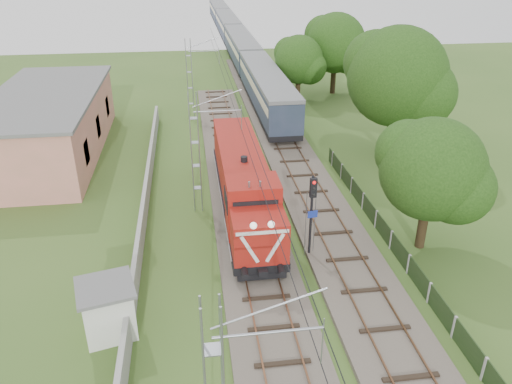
{
  "coord_description": "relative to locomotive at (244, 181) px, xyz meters",
  "views": [
    {
      "loc": [
        -3.22,
        -18.04,
        15.97
      ],
      "look_at": [
        0.6,
        9.63,
        2.2
      ],
      "focal_mm": 35.0,
      "sensor_mm": 36.0,
      "label": 1
    }
  ],
  "objects": [
    {
      "name": "track_side",
      "position": [
        5.0,
        8.76,
        -2.04
      ],
      "size": [
        4.2,
        80.0,
        0.45
      ],
      "color": "#6B6054",
      "rests_on": "ground"
    },
    {
      "name": "tree_c",
      "position": [
        9.35,
        26.1,
        2.34
      ],
      "size": [
        5.65,
        5.38,
        7.32
      ],
      "color": "#3A2D17",
      "rests_on": "ground"
    },
    {
      "name": "locomotive",
      "position": [
        0.0,
        0.0,
        0.0
      ],
      "size": [
        2.97,
        16.96,
        4.31
      ],
      "color": "black",
      "rests_on": "ground"
    },
    {
      "name": "fence",
      "position": [
        8.0,
        -8.24,
        -1.62
      ],
      "size": [
        0.12,
        32.0,
        1.2
      ],
      "color": "black",
      "rests_on": "ground"
    },
    {
      "name": "tree_b",
      "position": [
        13.26,
        8.01,
        4.46
      ],
      "size": [
        8.26,
        7.87,
        10.71
      ],
      "color": "#3A2D17",
      "rests_on": "ground"
    },
    {
      "name": "ground",
      "position": [
        0.0,
        -11.24,
        -2.22
      ],
      "size": [
        140.0,
        140.0,
        0.0
      ],
      "primitive_type": "plane",
      "color": "#395821",
      "rests_on": "ground"
    },
    {
      "name": "track_main",
      "position": [
        0.0,
        -4.24,
        -2.04
      ],
      "size": [
        4.2,
        70.0,
        0.45
      ],
      "color": "#6B6054",
      "rests_on": "ground"
    },
    {
      "name": "boundary_wall",
      "position": [
        -6.5,
        0.76,
        -1.47
      ],
      "size": [
        0.25,
        40.0,
        1.5
      ],
      "primitive_type": "cube",
      "color": "#9E9E99",
      "rests_on": "ground"
    },
    {
      "name": "tree_a",
      "position": [
        9.89,
        -5.73,
        2.68
      ],
      "size": [
        6.07,
        5.78,
        7.87
      ],
      "color": "#3A2D17",
      "rests_on": "ground"
    },
    {
      "name": "signal_post",
      "position": [
        3.06,
        -6.03,
        1.27
      ],
      "size": [
        0.56,
        0.44,
        5.08
      ],
      "color": "black",
      "rests_on": "ground"
    },
    {
      "name": "catenary",
      "position": [
        -2.95,
        0.76,
        1.82
      ],
      "size": [
        3.31,
        70.0,
        8.0
      ],
      "color": "gray",
      "rests_on": "ground"
    },
    {
      "name": "relay_hut",
      "position": [
        -7.4,
        -10.71,
        -0.93
      ],
      "size": [
        2.99,
        2.99,
        2.56
      ],
      "color": "silver",
      "rests_on": "ground"
    },
    {
      "name": "tree_d",
      "position": [
        14.18,
        28.48,
        3.61
      ],
      "size": [
        7.22,
        6.88,
        9.36
      ],
      "color": "#3A2D17",
      "rests_on": "ground"
    },
    {
      "name": "station_building",
      "position": [
        -15.0,
        12.76,
        0.41
      ],
      "size": [
        8.4,
        20.4,
        5.22
      ],
      "color": "#D98074",
      "rests_on": "ground"
    },
    {
      "name": "coach_rake",
      "position": [
        5.0,
        58.01,
        0.38
      ],
      "size": [
        3.16,
        94.16,
        3.65
      ],
      "color": "black",
      "rests_on": "ground"
    }
  ]
}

